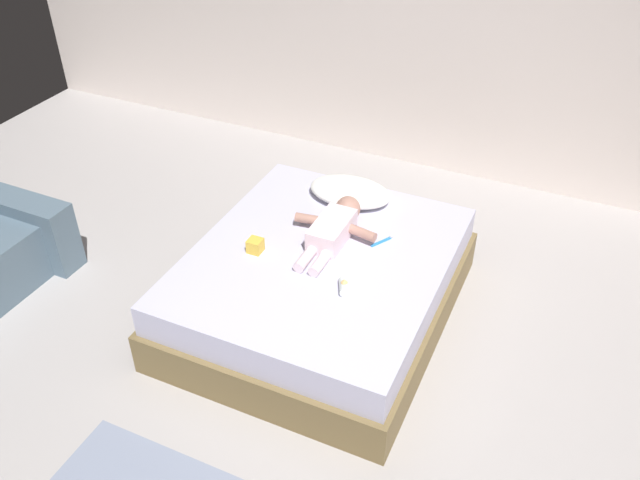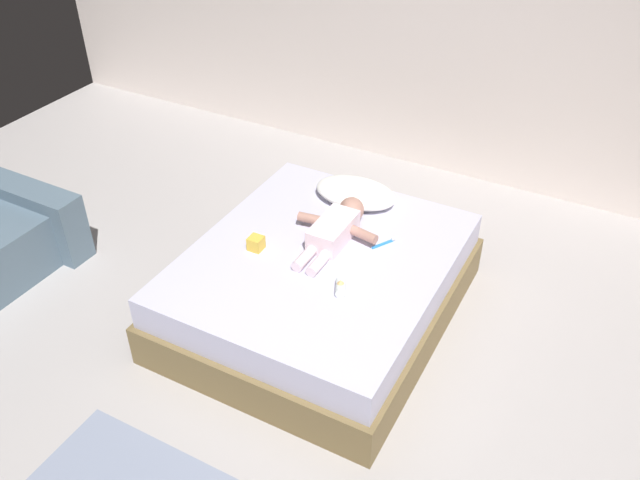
{
  "view_description": "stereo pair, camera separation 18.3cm",
  "coord_description": "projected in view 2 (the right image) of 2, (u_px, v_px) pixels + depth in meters",
  "views": [
    {
      "loc": [
        0.96,
        -1.75,
        2.73
      ],
      "look_at": [
        -0.28,
        0.95,
        0.55
      ],
      "focal_mm": 37.2,
      "sensor_mm": 36.0,
      "label": 1
    },
    {
      "loc": [
        1.13,
        -1.67,
        2.73
      ],
      "look_at": [
        -0.28,
        0.95,
        0.55
      ],
      "focal_mm": 37.2,
      "sensor_mm": 36.0,
      "label": 2
    }
  ],
  "objects": [
    {
      "name": "toothbrush",
      "position": [
        385.0,
        243.0,
        3.82
      ],
      "size": [
        0.09,
        0.14,
        0.02
      ],
      "color": "#2A87E2",
      "rests_on": "bed"
    },
    {
      "name": "pillow",
      "position": [
        356.0,
        193.0,
        4.17
      ],
      "size": [
        0.53,
        0.34,
        0.11
      ],
      "color": "white",
      "rests_on": "bed"
    },
    {
      "name": "baby",
      "position": [
        336.0,
        228.0,
        3.84
      ],
      "size": [
        0.51,
        0.67,
        0.15
      ],
      "color": "white",
      "rests_on": "bed"
    },
    {
      "name": "baby_bottle",
      "position": [
        340.0,
        287.0,
        3.47
      ],
      "size": [
        0.1,
        0.12,
        0.08
      ],
      "color": "white",
      "rests_on": "bed"
    },
    {
      "name": "ground_plane",
      "position": [
        278.0,
        449.0,
        3.23
      ],
      "size": [
        8.0,
        8.0,
        0.0
      ],
      "primitive_type": "plane",
      "color": "#ABA5A3"
    },
    {
      "name": "toy_block",
      "position": [
        256.0,
        243.0,
        3.76
      ],
      "size": [
        0.08,
        0.08,
        0.08
      ],
      "color": "gold",
      "rests_on": "bed"
    },
    {
      "name": "bed",
      "position": [
        320.0,
        285.0,
        3.88
      ],
      "size": [
        1.44,
        1.7,
        0.45
      ],
      "color": "brown",
      "rests_on": "ground_plane"
    }
  ]
}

